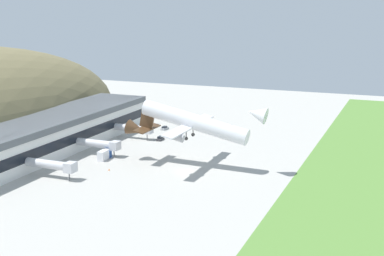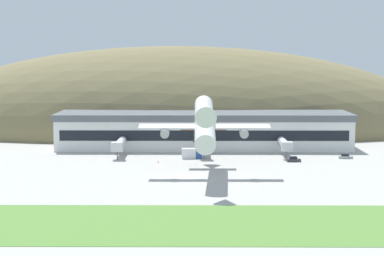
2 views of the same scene
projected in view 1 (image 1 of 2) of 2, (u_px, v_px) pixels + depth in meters
name	position (u px, v px, depth m)	size (l,w,h in m)	color
ground_plane	(184.00, 172.00, 163.10)	(347.49, 347.49, 0.00)	#ADAAA3
grass_strip_foreground	(341.00, 192.00, 145.82)	(312.74, 29.61, 0.08)	#568438
terminal_building	(53.00, 131.00, 187.55)	(100.23, 22.00, 12.23)	white
jetway_0	(53.00, 165.00, 156.78)	(3.38, 16.80, 5.43)	silver
jetway_1	(100.00, 144.00, 180.84)	(3.38, 16.18, 5.43)	silver
jetway_2	(135.00, 129.00, 203.91)	(3.38, 15.66, 5.43)	silver
cargo_airplane	(192.00, 122.00, 165.91)	(34.36, 47.01, 14.29)	silver
service_car_0	(160.00, 139.00, 202.24)	(4.17, 1.86, 1.59)	#333338
service_car_1	(165.00, 128.00, 219.84)	(4.35, 1.96, 1.44)	#999EA3
fuel_truck	(104.00, 155.00, 176.52)	(6.41, 2.68, 3.18)	#264C99
traffic_cone_0	(109.00, 169.00, 165.07)	(0.52, 0.52, 0.58)	orange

